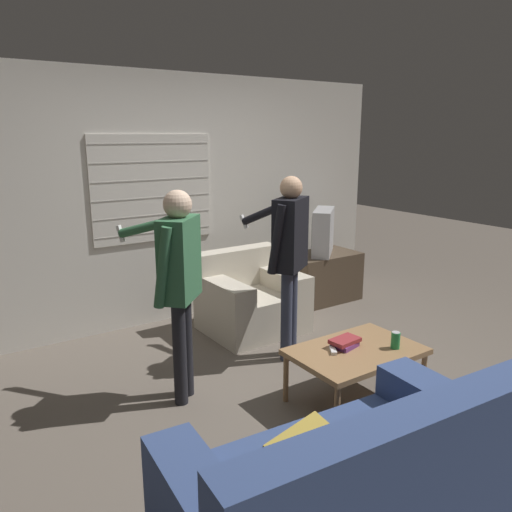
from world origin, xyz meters
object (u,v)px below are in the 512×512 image
Objects in this scene: person_right_standing at (289,247)px; soda_can at (395,340)px; book_stack at (345,343)px; coffee_table at (356,354)px; couch_blue at (350,492)px; tv at (323,232)px; armchair_beige at (250,300)px; spare_remote at (333,350)px; person_left_standing at (178,272)px.

soda_can is at bearing -112.13° from person_right_standing.
person_right_standing is at bearing 83.75° from book_stack.
coffee_table is 7.51× the size of soda_can.
tv reaches higher than couch_blue.
couch_blue is 2.84m from armchair_beige.
person_right_standing is 6.75× the size of book_stack.
armchair_beige is 7.49× the size of soda_can.
book_stack is (-0.09, -0.81, -0.56)m from person_right_standing.
couch_blue reaches higher than spare_remote.
couch_blue is 13.83× the size of soda_can.
person_left_standing is 1.25m from spare_remote.
couch_blue is 2.98× the size of tv.
couch_blue is at bearing -133.14° from person_left_standing.
spare_remote is (0.88, -0.68, -0.57)m from person_left_standing.
armchair_beige reaches higher than spare_remote.
tv is 2.67m from person_left_standing.
coffee_table is 0.60× the size of person_left_standing.
book_stack is at bearing 9.56° from tv.
person_left_standing is at bearing 35.65° from armchair_beige.
spare_remote is (-0.30, -1.56, 0.11)m from armchair_beige.
armchair_beige is at bearing -29.96° from tv.
soda_can reaches higher than coffee_table.
tv is at bearing 53.11° from book_stack.
soda_can is at bearing -78.95° from person_left_standing.
coffee_table is 1.09m from person_right_standing.
person_right_standing is (0.05, 0.89, 0.64)m from coffee_table.
person_right_standing is 1.04m from spare_remote.
couch_blue is 1.08× the size of person_right_standing.
soda_can is (1.30, -0.89, -0.51)m from person_left_standing.
coffee_table is 0.19m from spare_remote.
couch_blue is 1.85m from person_left_standing.
spare_remote is at bearing 7.26° from tv.
tv is at bearing -167.44° from armchair_beige.
person_left_standing is at bearing 145.70° from soda_can.
person_left_standing is 1.11m from person_right_standing.
tv is at bearing 5.25° from person_right_standing.
armchair_beige is 7.22× the size of spare_remote.
person_left_standing is at bearing -17.43° from tv.
person_left_standing reaches higher than tv.
person_right_standing reaches higher than book_stack.
armchair_beige is 1.63m from coffee_table.
person_right_standing is 12.78× the size of soda_can.
coffee_table is (1.01, 0.98, 0.06)m from couch_blue.
armchair_beige is at bearing 70.28° from couch_blue.
book_stack is (-1.38, -1.84, -0.39)m from tv.
spare_remote is (-0.17, 0.06, 0.05)m from coffee_table.
armchair_beige is 0.59× the size of person_right_standing.
couch_blue reaches higher than coffee_table.
person_left_standing is (-1.18, -0.88, 0.68)m from armchair_beige.
tv is at bearing 83.92° from spare_remote.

